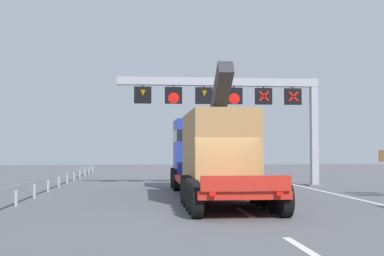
% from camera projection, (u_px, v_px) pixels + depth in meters
% --- Properties ---
extents(ground, '(112.00, 112.00, 0.00)m').
position_uv_depth(ground, '(228.00, 213.00, 16.49)').
color(ground, '#5B5B60').
extents(lane_markings, '(0.20, 45.50, 0.01)m').
position_uv_depth(lane_markings, '(196.00, 183.00, 31.90)').
color(lane_markings, silver).
rests_on(lane_markings, ground).
extents(edge_line_right, '(0.20, 63.00, 0.01)m').
position_uv_depth(edge_line_right, '(300.00, 186.00, 29.02)').
color(edge_line_right, silver).
rests_on(edge_line_right, ground).
extents(overhead_lane_gantry, '(11.82, 0.90, 6.50)m').
position_uv_depth(overhead_lane_gantry, '(240.00, 98.00, 29.08)').
color(overhead_lane_gantry, '#9EA0A5').
rests_on(overhead_lane_gantry, ground).
extents(heavy_haul_truck_red, '(3.02, 14.06, 5.30)m').
position_uv_depth(heavy_haul_truck_red, '(209.00, 152.00, 22.76)').
color(heavy_haul_truck_red, red).
rests_on(heavy_haul_truck_red, ground).
extents(guardrail_left, '(0.13, 34.46, 0.76)m').
position_uv_depth(guardrail_left, '(66.00, 175.00, 30.94)').
color(guardrail_left, '#999EA3').
rests_on(guardrail_left, ground).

